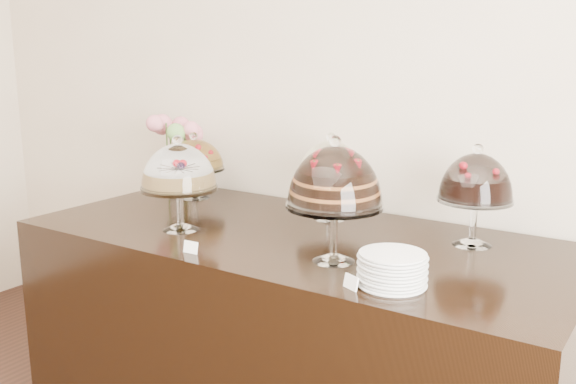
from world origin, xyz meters
The scene contains 11 objects.
wall_back centered at (0.00, 3.00, 1.50)m, with size 5.00×0.04×3.00m, color beige.
display_counter centered at (0.07, 2.45, 0.45)m, with size 2.20×1.00×0.90m, color black.
cake_stand_sugar_sponge centered at (-0.35, 2.24, 1.14)m, with size 0.31×0.31×0.39m.
cake_stand_choco_layer centered at (0.37, 2.24, 1.18)m, with size 0.34×0.34×0.44m.
cake_stand_cheesecake centered at (0.07, 2.73, 1.13)m, with size 0.30×0.30×0.38m.
cake_stand_dark_choco centered at (0.71, 2.69, 1.14)m, with size 0.28×0.28×0.38m.
cake_stand_fruit_tart centered at (-0.69, 2.71, 1.10)m, with size 0.30×0.30×0.33m.
flower_vase centered at (-0.87, 2.79, 1.15)m, with size 0.30×0.27×0.40m.
plate_stack centered at (0.64, 2.13, 0.95)m, with size 0.21×0.21×0.10m.
price_card_left centered at (-0.11, 2.03, 0.92)m, with size 0.06×0.01×0.04m, color white.
price_card_right centered at (0.55, 2.04, 0.92)m, with size 0.06×0.01×0.04m, color white.
Camera 1 is at (1.41, 0.38, 1.62)m, focal length 40.00 mm.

